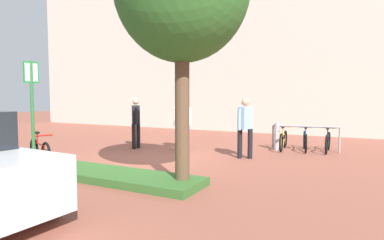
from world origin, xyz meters
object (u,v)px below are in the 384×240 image
bollard_steel (277,136)px  person_suited_navy (136,120)px  parking_sign_post (32,99)px  person_casual_tan (245,124)px  person_shirt_white (182,121)px  bike_rack_cluster (305,140)px  bike_at_sign (40,152)px

bollard_steel → person_suited_navy: 4.77m
parking_sign_post → person_casual_tan: 5.63m
bollard_steel → person_shirt_white: size_ratio=0.52×
person_suited_navy → person_casual_tan: bearing=-0.5°
bollard_steel → person_shirt_white: person_shirt_white is taller
person_suited_navy → bike_rack_cluster: bearing=22.3°
bike_at_sign → person_suited_navy: (0.50, 3.37, 0.63)m
parking_sign_post → bollard_steel: size_ratio=2.93×
bollard_steel → bike_at_sign: bearing=-132.6°
person_casual_tan → parking_sign_post: bearing=-140.1°
parking_sign_post → person_casual_tan: parking_sign_post is taller
bollard_steel → person_suited_navy: size_ratio=0.52×
bollard_steel → person_suited_navy: bearing=-156.4°
bike_rack_cluster → person_casual_tan: person_casual_tan is taller
person_casual_tan → bike_at_sign: bearing=-142.7°
parking_sign_post → person_suited_navy: size_ratio=1.53×
bollard_steel → person_casual_tan: 2.05m
person_casual_tan → person_suited_navy: bearing=179.5°
person_casual_tan → person_shirt_white: bearing=170.0°
person_suited_navy → person_shirt_white: size_ratio=1.00×
parking_sign_post → person_casual_tan: size_ratio=1.53×
bike_at_sign → parking_sign_post: bearing=-68.4°
bike_at_sign → bollard_steel: bearing=47.4°
bike_rack_cluster → person_suited_navy: person_suited_navy is taller
bike_rack_cluster → person_shirt_white: (-3.61, -1.76, 0.63)m
bike_at_sign → person_shirt_white: (2.11, 3.74, 0.63)m
person_suited_navy → person_shirt_white: same height
parking_sign_post → person_suited_navy: (0.40, 3.61, -0.73)m
bike_at_sign → person_casual_tan: size_ratio=0.92×
parking_sign_post → bike_rack_cluster: parking_sign_post is taller
parking_sign_post → person_suited_navy: bearing=83.6°
bollard_steel → person_shirt_white: 3.18m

